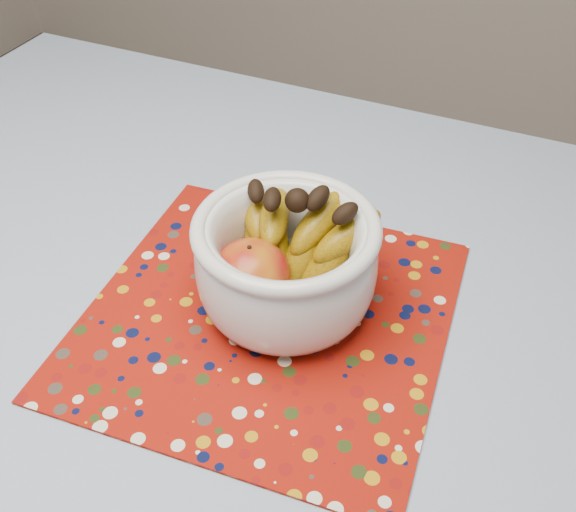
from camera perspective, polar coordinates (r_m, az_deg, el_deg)
The scene contains 4 objects.
table at distance 0.85m, azimuth -12.34°, elevation -12.08°, with size 1.20×1.20×0.75m.
tablecloth at distance 0.78m, azimuth -13.20°, elevation -8.53°, with size 1.32×1.32×0.01m, color slate.
placemat at distance 0.80m, azimuth -1.76°, elevation -5.12°, with size 0.41×0.41×0.00m, color maroon.
fruit_bowl at distance 0.77m, azimuth -0.06°, elevation 0.22°, with size 0.24×0.22×0.15m.
Camera 1 is at (0.36, -0.37, 1.34)m, focal length 42.00 mm.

